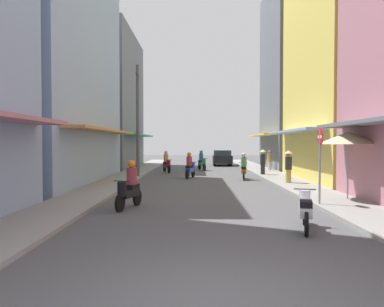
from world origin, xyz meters
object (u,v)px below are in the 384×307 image
object	(u,v)px
parked_car	(222,158)
motorbike_blue	(190,167)
motorbike_black	(129,187)
pedestrian_foreground	(288,165)
motorbike_maroon	(167,163)
pedestrian_far	(270,161)
motorbike_orange	(244,168)
utility_pole	(138,120)
street_sign_no_entry	(320,156)
motorbike_white	(305,209)
vendor_umbrella	(348,138)
pedestrian_midway	(263,161)
motorbike_green	(202,161)

from	to	relation	value
parked_car	motorbike_blue	bearing A→B (deg)	-102.58
motorbike_black	parked_car	bearing A→B (deg)	78.65
pedestrian_foreground	motorbike_maroon	bearing A→B (deg)	131.39
parked_car	pedestrian_far	bearing A→B (deg)	-67.87
motorbike_blue	motorbike_orange	bearing A→B (deg)	-15.24
motorbike_orange	utility_pole	size ratio (longest dim) A/B	0.26
utility_pole	street_sign_no_entry	size ratio (longest dim) A/B	2.60
motorbike_white	vendor_umbrella	bearing A→B (deg)	56.92
pedestrian_foreground	utility_pole	xyz separation A→B (m)	(-8.27, 3.73, 2.52)
motorbike_blue	pedestrian_midway	distance (m)	4.86
utility_pole	motorbike_black	bearing A→B (deg)	-82.61
motorbike_green	motorbike_black	world-z (taller)	same
street_sign_no_entry	parked_car	bearing A→B (deg)	94.04
motorbike_white	utility_pole	world-z (taller)	utility_pole
motorbike_green	motorbike_maroon	distance (m)	3.51
motorbike_blue	street_sign_no_entry	distance (m)	11.22
parked_car	pedestrian_midway	xyz separation A→B (m)	(1.83, -11.41, 0.24)
motorbike_orange	motorbike_maroon	world-z (taller)	same
pedestrian_midway	utility_pole	distance (m)	8.36
motorbike_maroon	utility_pole	world-z (taller)	utility_pole
motorbike_green	motorbike_maroon	size ratio (longest dim) A/B	1.01
motorbike_green	pedestrian_foreground	size ratio (longest dim) A/B	0.99
motorbike_white	pedestrian_far	size ratio (longest dim) A/B	1.12
motorbike_white	motorbike_black	bearing A→B (deg)	149.15
motorbike_green	motorbike_maroon	world-z (taller)	same
motorbike_orange	pedestrian_midway	bearing A→B (deg)	55.34
motorbike_orange	pedestrian_far	distance (m)	6.70
motorbike_blue	motorbike_green	bearing A→B (deg)	82.81
motorbike_orange	motorbike_white	world-z (taller)	motorbike_orange
pedestrian_far	street_sign_no_entry	distance (m)	15.60
pedestrian_midway	motorbike_white	bearing A→B (deg)	-96.21
motorbike_orange	parked_car	bearing A→B (deg)	91.31
motorbike_white	pedestrian_foreground	distance (m)	9.99
pedestrian_foreground	motorbike_green	bearing A→B (deg)	112.77
parked_car	pedestrian_midway	world-z (taller)	pedestrian_midway
motorbike_blue	pedestrian_midway	size ratio (longest dim) A/B	1.02
pedestrian_foreground	street_sign_no_entry	xyz separation A→B (m)	(-0.61, -6.59, 0.72)
motorbike_black	pedestrian_far	world-z (taller)	pedestrian_far
motorbike_blue	street_sign_no_entry	size ratio (longest dim) A/B	0.66
motorbike_green	pedestrian_midway	bearing A→B (deg)	-53.25
parked_car	vendor_umbrella	distance (m)	22.17
motorbike_maroon	motorbike_white	bearing A→B (deg)	-74.63
motorbike_black	motorbike_blue	bearing A→B (deg)	80.15
motorbike_white	pedestrian_foreground	world-z (taller)	pedestrian_foreground
motorbike_maroon	utility_pole	size ratio (longest dim) A/B	0.25
street_sign_no_entry	motorbike_maroon	bearing A→B (deg)	113.46
pedestrian_foreground	vendor_umbrella	distance (m)	5.72
motorbike_green	motorbike_white	xyz separation A→B (m)	(2.24, -19.91, -0.20)
motorbike_orange	motorbike_blue	world-z (taller)	same
motorbike_maroon	pedestrian_foreground	world-z (taller)	pedestrian_foreground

